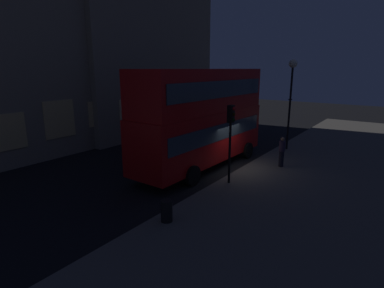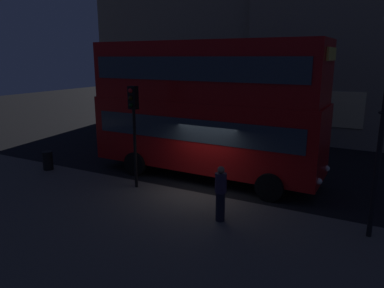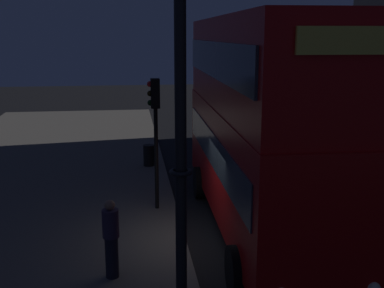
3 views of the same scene
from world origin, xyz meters
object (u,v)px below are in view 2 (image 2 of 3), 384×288
(double_decker_bus, at_px, (204,104))
(litter_bin, at_px, (48,160))
(pedestrian, at_px, (221,193))
(traffic_light_near_kerb, at_px, (134,116))

(double_decker_bus, distance_m, litter_bin, 7.52)
(litter_bin, bearing_deg, pedestrian, -7.51)
(traffic_light_near_kerb, xyz_separation_m, litter_bin, (-4.88, -0.02, -2.40))
(pedestrian, bearing_deg, double_decker_bus, -137.76)
(pedestrian, bearing_deg, traffic_light_near_kerb, -96.39)
(pedestrian, distance_m, litter_bin, 9.06)
(double_decker_bus, bearing_deg, traffic_light_near_kerb, -119.28)
(traffic_light_near_kerb, distance_m, pedestrian, 4.68)
(traffic_light_near_kerb, relative_size, litter_bin, 4.66)
(pedestrian, relative_size, litter_bin, 2.09)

